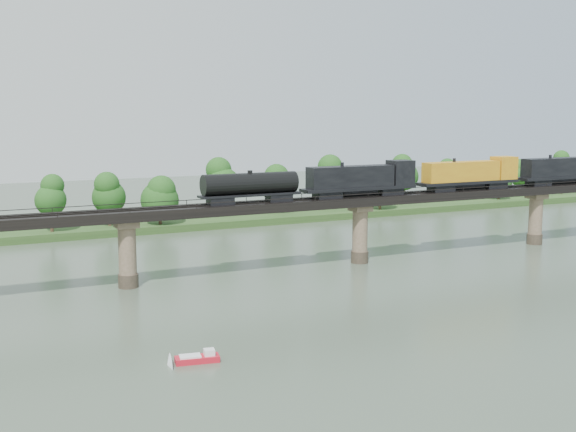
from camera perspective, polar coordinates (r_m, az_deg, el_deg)
name	(u,v)px	position (r m, az deg, el deg)	size (l,w,h in m)	color
ground	(476,305)	(101.40, 14.61, -6.79)	(400.00, 400.00, 0.00)	#394838
far_bank	(240,216)	(173.40, -3.84, 0.00)	(300.00, 24.00, 1.60)	#27441B
bridge	(360,231)	(123.99, 5.71, -1.22)	(236.00, 30.00, 11.50)	#473A2D
bridge_superstructure	(361,195)	(123.10, 5.75, 1.69)	(220.00, 4.90, 0.75)	black
far_treeline	(213,186)	(165.33, -5.93, 2.37)	(289.06, 17.54, 13.60)	#382619
freight_train	(435,176)	(131.54, 11.52, 3.10)	(85.62, 3.34, 5.89)	black
motorboat	(198,358)	(77.20, -7.14, -11.07)	(4.80, 2.43, 1.28)	red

